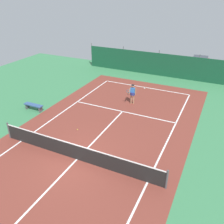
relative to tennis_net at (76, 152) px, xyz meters
The scene contains 8 objects.
ground_plane 0.51m from the tennis_net, ahead, with size 36.00×36.00×0.00m, color #387A4C.
court_surface 0.51m from the tennis_net, ahead, with size 11.02×26.60×0.01m.
tennis_net is the anchor object (origin of this frame).
back_fence 16.36m from the tennis_net, 90.00° to the left, with size 16.30×0.98×2.70m.
tennis_player 8.07m from the tennis_net, 88.98° to the left, with size 0.64×0.80×1.64m.
tennis_ball_near_player 3.16m from the tennis_net, 122.56° to the left, with size 0.07×0.07×0.07m, color #CCDB33.
parked_car 19.37m from the tennis_net, 78.51° to the left, with size 2.19×4.29×1.68m.
courtside_bench 7.29m from the tennis_net, 149.93° to the left, with size 1.60×0.40×0.49m.
Camera 1 is at (6.36, -8.76, 8.57)m, focal length 38.58 mm.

